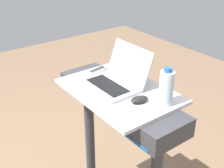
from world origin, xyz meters
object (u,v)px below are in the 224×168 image
at_px(laptop, 116,78).
at_px(tv_remote, 97,71).
at_px(water_bottle, 166,88).
at_px(computer_mouse, 139,99).

height_order(laptop, tv_remote, laptop).
bearing_deg(water_bottle, computer_mouse, -135.80).
distance_m(laptop, computer_mouse, 0.23).
height_order(laptop, computer_mouse, laptop).
distance_m(laptop, water_bottle, 0.34).
distance_m(water_bottle, tv_remote, 0.56).
relative_size(computer_mouse, water_bottle, 0.47).
bearing_deg(computer_mouse, water_bottle, 55.42).
bearing_deg(laptop, tv_remote, 172.27).
bearing_deg(water_bottle, tv_remote, -174.10).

